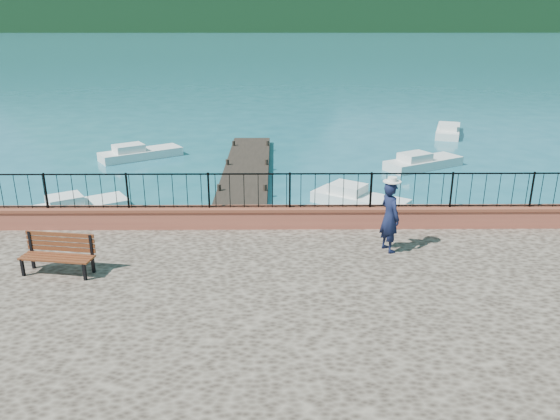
{
  "coord_description": "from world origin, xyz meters",
  "views": [
    {
      "loc": [
        -0.69,
        -10.41,
        6.67
      ],
      "look_at": [
        -0.58,
        2.0,
        2.3
      ],
      "focal_mm": 35.0,
      "sensor_mm": 36.0,
      "label": 1
    }
  ],
  "objects_px": {
    "person": "(390,217)",
    "boat_3": "(141,150)",
    "park_bench": "(59,262)",
    "boat_0": "(80,204)",
    "boat_2": "(424,159)",
    "boat_1": "(360,196)",
    "boat_5": "(448,128)"
  },
  "relations": [
    {
      "from": "boat_0",
      "to": "boat_3",
      "type": "distance_m",
      "value": 8.35
    },
    {
      "from": "boat_0",
      "to": "boat_2",
      "type": "distance_m",
      "value": 15.41
    },
    {
      "from": "boat_0",
      "to": "boat_2",
      "type": "relative_size",
      "value": 0.83
    },
    {
      "from": "boat_0",
      "to": "boat_3",
      "type": "height_order",
      "value": "same"
    },
    {
      "from": "boat_0",
      "to": "boat_3",
      "type": "bearing_deg",
      "value": 55.84
    },
    {
      "from": "boat_0",
      "to": "boat_3",
      "type": "xyz_separation_m",
      "value": [
        0.25,
        8.34,
        0.0
      ]
    },
    {
      "from": "person",
      "to": "boat_0",
      "type": "distance_m",
      "value": 11.68
    },
    {
      "from": "person",
      "to": "boat_1",
      "type": "bearing_deg",
      "value": -26.31
    },
    {
      "from": "boat_0",
      "to": "boat_3",
      "type": "relative_size",
      "value": 0.81
    },
    {
      "from": "boat_1",
      "to": "boat_2",
      "type": "bearing_deg",
      "value": 90.88
    },
    {
      "from": "park_bench",
      "to": "boat_1",
      "type": "xyz_separation_m",
      "value": [
        8.07,
        8.11,
        -1.08
      ]
    },
    {
      "from": "boat_0",
      "to": "boat_1",
      "type": "distance_m",
      "value": 10.23
    },
    {
      "from": "person",
      "to": "boat_3",
      "type": "bearing_deg",
      "value": 10.34
    },
    {
      "from": "boat_0",
      "to": "boat_2",
      "type": "height_order",
      "value": "same"
    },
    {
      "from": "park_bench",
      "to": "boat_2",
      "type": "bearing_deg",
      "value": 58.01
    },
    {
      "from": "park_bench",
      "to": "boat_3",
      "type": "bearing_deg",
      "value": 105.84
    },
    {
      "from": "boat_1",
      "to": "person",
      "type": "bearing_deg",
      "value": -57.73
    },
    {
      "from": "park_bench",
      "to": "boat_3",
      "type": "relative_size",
      "value": 0.42
    },
    {
      "from": "boat_2",
      "to": "boat_5",
      "type": "relative_size",
      "value": 0.94
    },
    {
      "from": "boat_1",
      "to": "boat_3",
      "type": "relative_size",
      "value": 0.89
    },
    {
      "from": "park_bench",
      "to": "boat_5",
      "type": "bearing_deg",
      "value": 63.36
    },
    {
      "from": "boat_3",
      "to": "boat_5",
      "type": "xyz_separation_m",
      "value": [
        17.29,
        5.82,
        0.0
      ]
    },
    {
      "from": "boat_3",
      "to": "boat_5",
      "type": "distance_m",
      "value": 18.24
    },
    {
      "from": "boat_2",
      "to": "boat_3",
      "type": "xyz_separation_m",
      "value": [
        -13.78,
        1.98,
        0.0
      ]
    },
    {
      "from": "park_bench",
      "to": "boat_2",
      "type": "height_order",
      "value": "park_bench"
    },
    {
      "from": "boat_3",
      "to": "boat_1",
      "type": "bearing_deg",
      "value": -70.58
    },
    {
      "from": "park_bench",
      "to": "boat_5",
      "type": "distance_m",
      "value": 26.46
    },
    {
      "from": "person",
      "to": "boat_5",
      "type": "bearing_deg",
      "value": -44.07
    },
    {
      "from": "boat_0",
      "to": "boat_1",
      "type": "relative_size",
      "value": 0.91
    },
    {
      "from": "boat_1",
      "to": "boat_5",
      "type": "height_order",
      "value": "same"
    },
    {
      "from": "person",
      "to": "boat_1",
      "type": "distance_m",
      "value": 7.09
    },
    {
      "from": "boat_2",
      "to": "boat_3",
      "type": "height_order",
      "value": "same"
    }
  ]
}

